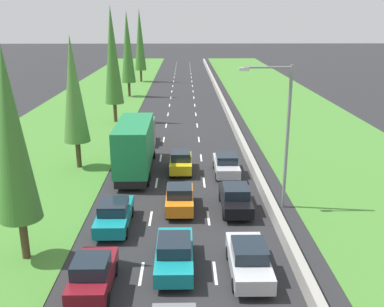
{
  "coord_description": "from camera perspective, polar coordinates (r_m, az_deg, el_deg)",
  "views": [
    {
      "loc": [
        0.34,
        -3.3,
        11.61
      ],
      "look_at": [
        0.95,
        32.19,
        0.65
      ],
      "focal_mm": 41.21,
      "sensor_mm": 36.0,
      "label": 1
    }
  ],
  "objects": [
    {
      "name": "poplar_tree_nearest",
      "position": [
        22.05,
        -22.3,
        1.99
      ],
      "size": [
        2.06,
        2.06,
        10.56
      ],
      "color": "#4C3823",
      "rests_on": "ground"
    },
    {
      "name": "grass_verge_right",
      "position": [
        65.86,
        11.4,
        6.69
      ],
      "size": [
        14.0,
        140.0,
        0.04
      ],
      "primitive_type": "cube",
      "color": "#478433",
      "rests_on": "ground"
    },
    {
      "name": "teal_sedan_left_lane",
      "position": [
        25.91,
        -10.03,
        -7.75
      ],
      "size": [
        1.82,
        4.5,
        1.64
      ],
      "color": "teal",
      "rests_on": "ground"
    },
    {
      "name": "black_sedan_right_lane",
      "position": [
        27.86,
        5.64,
        -5.73
      ],
      "size": [
        1.82,
        4.5,
        1.64
      ],
      "color": "black",
      "rests_on": "ground"
    },
    {
      "name": "street_light_mast",
      "position": [
        27.32,
        11.61,
        3.3
      ],
      "size": [
        3.2,
        0.28,
        9.0
      ],
      "color": "gray",
      "rests_on": "ground"
    },
    {
      "name": "median_barrier",
      "position": [
        64.51,
        3.83,
        7.14
      ],
      "size": [
        0.44,
        120.0,
        0.85
      ],
      "primitive_type": "cube",
      "color": "#9E9B93",
      "rests_on": "ground"
    },
    {
      "name": "poplar_tree_fifth",
      "position": [
        84.45,
        -6.76,
        14.4
      ],
      "size": [
        2.13,
        2.13,
        13.32
      ],
      "color": "#4C3823",
      "rests_on": "ground"
    },
    {
      "name": "silver_sedan_right_lane_fourth",
      "position": [
        34.01,
        4.45,
        -1.41
      ],
      "size": [
        1.82,
        4.5,
        1.64
      ],
      "color": "silver",
      "rests_on": "ground"
    },
    {
      "name": "orange_hatchback_centre_lane",
      "position": [
        27.66,
        -1.62,
        -5.77
      ],
      "size": [
        1.74,
        3.9,
        1.72
      ],
      "color": "orange",
      "rests_on": "ground"
    },
    {
      "name": "lane_markings",
      "position": [
        64.36,
        -1.28,
        6.77
      ],
      "size": [
        3.64,
        116.0,
        0.01
      ],
      "color": "white",
      "rests_on": "ground"
    },
    {
      "name": "yellow_hatchback_centre_lane",
      "position": [
        34.44,
        -1.46,
        -1.07
      ],
      "size": [
        1.74,
        3.9,
        1.72
      ],
      "color": "yellow",
      "rests_on": "ground"
    },
    {
      "name": "maroon_hatchback_left_lane_second",
      "position": [
        20.51,
        -12.73,
        -15.0
      ],
      "size": [
        1.74,
        3.9,
        1.72
      ],
      "color": "maroon",
      "rests_on": "ground"
    },
    {
      "name": "poplar_tree_fourth",
      "position": [
        68.17,
        -8.35,
        13.46
      ],
      "size": [
        2.12,
        2.12,
        12.73
      ],
      "color": "#4C3823",
      "rests_on": "ground"
    },
    {
      "name": "poplar_tree_second",
      "position": [
        35.43,
        -15.09,
        7.89
      ],
      "size": [
        2.06,
        2.06,
        10.43
      ],
      "color": "#4C3823",
      "rests_on": "ground"
    },
    {
      "name": "green_box_truck_left_lane",
      "position": [
        34.33,
        -7.29,
        1.08
      ],
      "size": [
        2.46,
        9.4,
        4.18
      ],
      "color": "black",
      "rests_on": "ground"
    },
    {
      "name": "teal_sedan_centre_lane",
      "position": [
        21.64,
        -2.29,
        -12.8
      ],
      "size": [
        1.82,
        4.5,
        1.64
      ],
      "color": "teal",
      "rests_on": "ground"
    },
    {
      "name": "grass_verge_left",
      "position": [
        65.65,
        -12.46,
        6.59
      ],
      "size": [
        14.0,
        140.0,
        0.04
      ],
      "primitive_type": "cube",
      "color": "#478433",
      "rests_on": "ground"
    },
    {
      "name": "silver_sedan_right_lane",
      "position": [
        21.35,
        7.36,
        -13.38
      ],
      "size": [
        1.82,
        4.5,
        1.64
      ],
      "color": "silver",
      "rests_on": "ground"
    },
    {
      "name": "ground_plane",
      "position": [
        64.36,
        -1.28,
        6.76
      ],
      "size": [
        300.0,
        300.0,
        0.0
      ],
      "primitive_type": "plane",
      "color": "#28282B",
      "rests_on": "ground"
    },
    {
      "name": "poplar_tree_third",
      "position": [
        51.1,
        -10.27,
        12.36
      ],
      "size": [
        2.13,
        2.13,
        13.04
      ],
      "color": "#4C3823",
      "rests_on": "ground"
    },
    {
      "name": "yellow_hatchback_left_lane",
      "position": [
        42.69,
        -6.24,
        2.44
      ],
      "size": [
        1.74,
        3.9,
        1.72
      ],
      "color": "yellow",
      "rests_on": "ground"
    }
  ]
}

